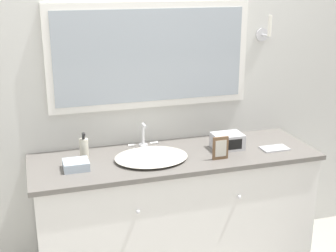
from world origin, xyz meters
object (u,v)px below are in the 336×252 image
(soap_bottle, at_px, (84,148))
(picture_frame, at_px, (220,148))
(sink_basin, at_px, (151,156))
(appliance_box, at_px, (227,141))

(soap_bottle, xyz_separation_m, picture_frame, (0.81, -0.28, 0.01))
(sink_basin, distance_m, appliance_box, 0.54)
(sink_basin, bearing_deg, soap_bottle, 159.51)
(sink_basin, relative_size, soap_bottle, 2.78)
(sink_basin, distance_m, soap_bottle, 0.42)
(sink_basin, xyz_separation_m, picture_frame, (0.41, -0.13, 0.05))
(appliance_box, xyz_separation_m, picture_frame, (-0.12, -0.16, 0.02))
(picture_frame, bearing_deg, soap_bottle, 161.09)
(sink_basin, relative_size, picture_frame, 3.13)
(soap_bottle, relative_size, picture_frame, 1.13)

